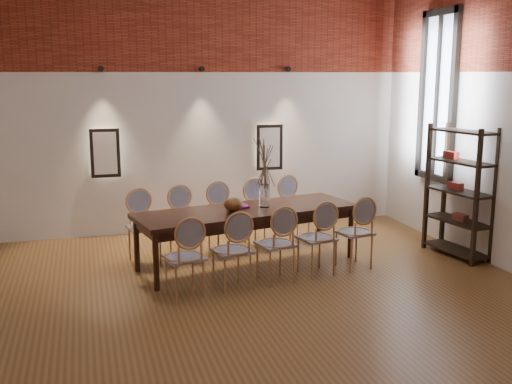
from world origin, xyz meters
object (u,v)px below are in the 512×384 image
object	(u,v)px
chair_far_a	(144,227)
bowl	(233,205)
chair_far_c	(224,218)
chair_far_e	(294,209)
chair_near_b	(232,250)
chair_near_c	(275,244)
chair_far_b	(185,222)
chair_near_a	(184,257)
dining_table	(248,237)
chair_far_d	(260,213)
chair_near_e	(354,232)
book	(238,207)
shelving_rack	(460,192)
vase	(264,196)
chair_near_d	(316,238)

from	to	relation	value
chair_far_a	bowl	xyz separation A→B (m)	(1.08, -0.60, 0.37)
chair_far_c	chair_far_e	bearing A→B (deg)	180.00
chair_near_b	chair_far_e	xyz separation A→B (m)	(1.42, 1.81, 0.00)
chair_near_c	chair_far_b	bearing A→B (deg)	111.28
chair_far_e	chair_near_a	bearing A→B (deg)	32.70
dining_table	chair_far_d	size ratio (longest dim) A/B	3.10
chair_near_b	chair_near_e	size ratio (longest dim) A/B	1.00
chair_far_c	bowl	size ratio (longest dim) A/B	3.92
dining_table	chair_far_c	size ratio (longest dim) A/B	3.10
dining_table	chair_near_a	bearing A→B (deg)	-147.30
chair_near_e	bowl	world-z (taller)	chair_near_e
book	chair_far_c	bearing A→B (deg)	94.05
chair_near_c	chair_far_a	world-z (taller)	same
chair_far_a	bowl	bearing A→B (deg)	139.65
chair_far_a	chair_far_e	xyz separation A→B (m)	(2.29, 0.46, 0.00)
chair_far_b	chair_near_a	bearing A→B (deg)	68.72
dining_table	bowl	xyz separation A→B (m)	(-0.21, -0.09, 0.46)
book	shelving_rack	xyz separation A→B (m)	(2.98, -0.52, 0.14)
chair_far_a	chair_far_c	world-z (taller)	same
chair_near_e	chair_far_b	bearing A→B (deg)	139.44
chair_near_e	chair_far_e	xyz separation A→B (m)	(-0.29, 1.47, 0.00)
dining_table	vase	distance (m)	0.58
chair_near_e	chair_far_a	distance (m)	2.77
chair_near_c	chair_near_d	world-z (taller)	same
chair_near_d	chair_near_e	distance (m)	0.58
chair_near_b	chair_far_d	bearing A→B (deg)	52.09
vase	shelving_rack	bearing A→B (deg)	-10.09
chair_near_d	vase	distance (m)	0.92
chair_near_e	vase	distance (m)	1.26
chair_near_d	chair_far_c	bearing A→B (deg)	111.28
chair_far_b	shelving_rack	xyz separation A→B (m)	(3.60, -1.04, 0.43)
chair_far_d	bowl	xyz separation A→B (m)	(-0.64, -0.94, 0.37)
chair_near_a	chair_far_c	size ratio (longest dim) A/B	1.00
chair_far_a	bowl	size ratio (longest dim) A/B	3.92
chair_far_d	chair_far_e	distance (m)	0.58
dining_table	chair_far_d	distance (m)	0.95
shelving_rack	dining_table	bearing A→B (deg)	163.08
chair_near_b	chair_near_e	world-z (taller)	same
bowl	chair_near_d	bearing A→B (deg)	-29.47
chair_near_c	shelving_rack	xyz separation A→B (m)	(2.74, 0.31, 0.43)
chair_far_a	chair_near_d	bearing A→B (deg)	139.44
chair_far_b	bowl	size ratio (longest dim) A/B	3.92
chair_near_c	chair_near_e	size ratio (longest dim) A/B	1.00
chair_far_d	bowl	world-z (taller)	chair_far_d
chair_near_e	chair_far_b	distance (m)	2.30
chair_near_b	bowl	bearing A→B (deg)	62.94
chair_far_c	shelving_rack	xyz separation A→B (m)	(3.03, -1.15, 0.43)
chair_near_c	shelving_rack	distance (m)	2.79
chair_far_c	chair_far_e	xyz separation A→B (m)	(1.14, 0.23, 0.00)
chair_near_d	bowl	size ratio (longest dim) A/B	3.92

